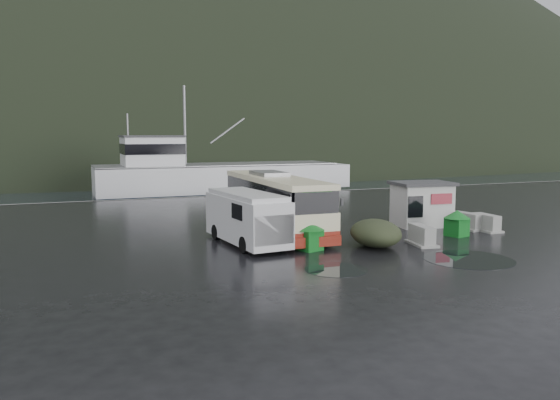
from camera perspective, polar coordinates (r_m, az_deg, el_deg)
name	(u,v)px	position (r m, az deg, el deg)	size (l,w,h in m)	color
ground	(306,241)	(25.54, 2.74, -4.33)	(160.00, 160.00, 0.00)	black
harbor_water	(108,156)	(133.26, -17.52, 4.41)	(300.00, 180.00, 0.02)	black
quay_edge	(202,196)	(44.30, -8.15, 0.37)	(160.00, 0.60, 1.50)	#999993
headland	(105,145)	(273.56, -17.79, 5.49)	(780.00, 540.00, 570.00)	black
coach_bus	(275,231)	(28.32, -0.55, -3.21)	(2.75, 10.77, 3.04)	beige
white_van	(247,244)	(24.89, -3.47, -4.63)	(1.98, 5.74, 2.40)	silver
waste_bin_left	(310,250)	(23.65, 3.10, -5.23)	(0.93, 0.93, 1.29)	#137021
waste_bin_right	(456,236)	(28.17, 17.94, -3.60)	(0.92, 0.92, 1.28)	#137021
dome_tent	(375,246)	(24.76, 9.93, -4.78)	(2.19, 3.06, 1.20)	#303821
ticket_kiosk	(421,226)	(30.75, 14.52, -2.63)	(3.08, 2.34, 2.41)	beige
jersey_barrier_a	(466,229)	(30.34, 18.85, -2.90)	(0.88, 1.76, 0.88)	#999993
jersey_barrier_b	(421,245)	(25.52, 14.55, -4.55)	(0.89, 1.77, 0.89)	#999993
jersey_barrier_c	(486,231)	(30.15, 20.71, -3.04)	(0.87, 1.74, 0.87)	#999993
fishing_trawler	(218,185)	(54.54, -6.51, 1.60)	(27.70, 6.06, 11.08)	silver
puddles	(422,251)	(24.15, 14.57, -5.18)	(10.40, 11.22, 0.01)	black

